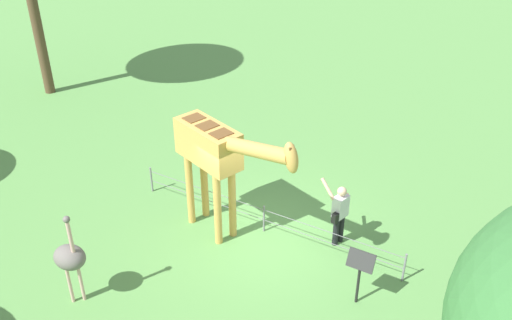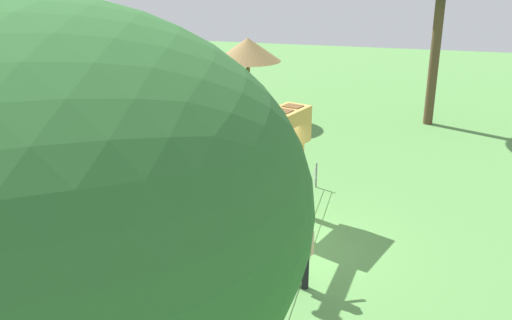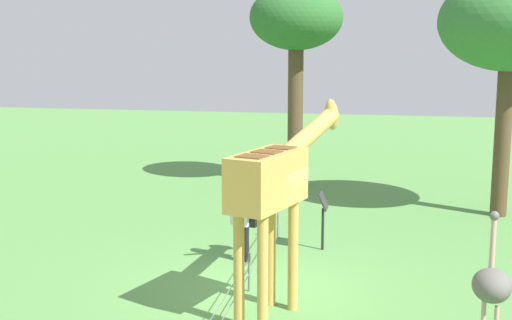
% 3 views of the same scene
% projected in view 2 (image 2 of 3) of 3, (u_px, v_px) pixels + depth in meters
% --- Properties ---
extents(ground_plane, '(60.00, 60.00, 0.00)m').
position_uv_depth(ground_plane, '(284.00, 242.00, 13.32)').
color(ground_plane, '#568E47').
extents(giraffe, '(3.68, 1.63, 3.55)m').
position_uv_depth(giraffe, '(276.00, 137.00, 13.44)').
color(giraffe, gold).
rests_on(giraffe, ground_plane).
extents(visitor, '(0.69, 0.59, 1.72)m').
position_uv_depth(visitor, '(301.00, 247.00, 11.27)').
color(visitor, black).
rests_on(visitor, ground_plane).
extents(zebra, '(0.65, 1.83, 1.66)m').
position_uv_depth(zebra, '(197.00, 104.00, 20.87)').
color(zebra, black).
rests_on(zebra, ground_plane).
extents(ostrich, '(0.70, 0.56, 2.25)m').
position_uv_depth(ostrich, '(167.00, 152.00, 15.82)').
color(ostrich, '#CC9E93').
rests_on(ostrich, ground_plane).
extents(shade_hut_near, '(2.60, 2.60, 3.30)m').
position_uv_depth(shade_hut_near, '(248.00, 50.00, 22.06)').
color(shade_hut_near, brown).
rests_on(shade_hut_near, ground_plane).
extents(shade_hut_far, '(3.06, 3.06, 3.02)m').
position_uv_depth(shade_hut_far, '(68.00, 79.00, 18.20)').
color(shade_hut_far, brown).
rests_on(shade_hut_far, ground_plane).
extents(tree_northeast, '(2.86, 2.86, 6.26)m').
position_uv_depth(tree_northeast, '(24.00, 236.00, 2.81)').
color(tree_northeast, brown).
rests_on(tree_northeast, ground_plane).
extents(info_sign, '(0.56, 0.21, 1.32)m').
position_uv_depth(info_sign, '(206.00, 262.00, 10.61)').
color(info_sign, black).
rests_on(info_sign, ground_plane).
extents(wire_fence, '(7.05, 0.05, 0.75)m').
position_uv_depth(wire_fence, '(293.00, 228.00, 13.13)').
color(wire_fence, slate).
rests_on(wire_fence, ground_plane).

